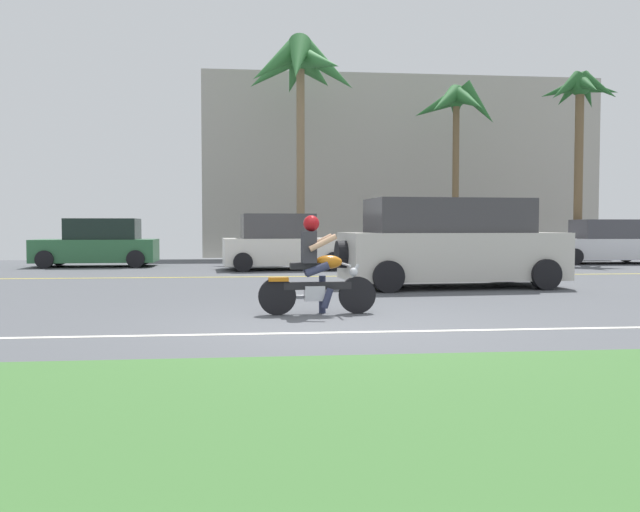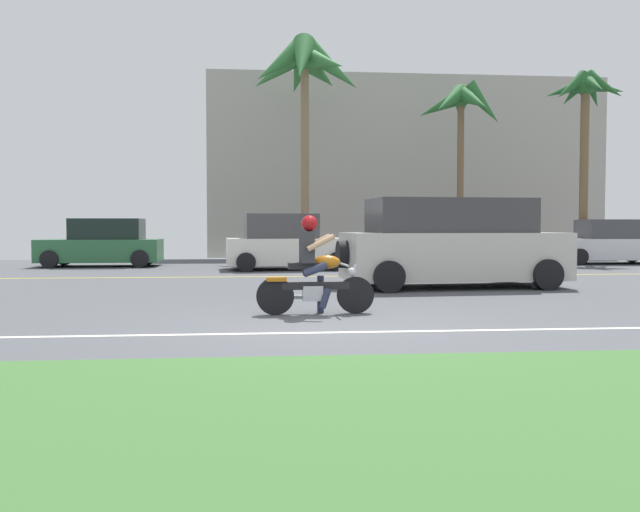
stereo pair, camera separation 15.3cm
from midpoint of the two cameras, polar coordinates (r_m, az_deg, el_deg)
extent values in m
cube|color=#4C4F54|center=(11.74, -0.43, -3.98)|extent=(56.00, 30.00, 0.04)
cube|color=#3D6B33|center=(4.80, 6.95, -13.08)|extent=(56.00, 3.80, 0.06)
cube|color=silver|center=(8.32, 1.61, -6.55)|extent=(50.40, 0.12, 0.01)
cube|color=yellow|center=(17.39, -2.01, -1.76)|extent=(50.40, 0.12, 0.01)
cylinder|color=black|center=(10.09, 3.48, -3.35)|extent=(0.56, 0.11, 0.56)
cylinder|color=black|center=(9.92, -3.42, -3.45)|extent=(0.56, 0.11, 0.56)
cylinder|color=#B7BAC1|center=(10.05, 2.96, -2.05)|extent=(0.25, 0.06, 0.49)
cube|color=black|center=(9.97, 0.06, -2.56)|extent=(1.02, 0.14, 0.11)
cube|color=#B7BAC1|center=(9.98, -0.21, -3.20)|extent=(0.31, 0.20, 0.22)
ellipsoid|color=#B76614|center=(9.97, 1.01, -0.52)|extent=(0.41, 0.22, 0.21)
cube|color=black|center=(9.93, -1.01, -0.85)|extent=(0.46, 0.23, 0.09)
cube|color=#B76614|center=(9.90, -3.31, -2.00)|extent=(0.31, 0.16, 0.06)
cylinder|color=#B7BAC1|center=(10.02, 2.54, -0.74)|extent=(0.06, 0.58, 0.03)
sphere|color=#B7BAC1|center=(10.05, 3.17, -1.37)|extent=(0.13, 0.13, 0.13)
cylinder|color=#B7BAC1|center=(10.07, -1.50, -3.52)|extent=(0.47, 0.09, 0.07)
cube|color=#2D2D33|center=(9.92, -0.69, 0.76)|extent=(0.22, 0.31, 0.47)
sphere|color=maroon|center=(9.92, -0.47, 2.81)|extent=(0.24, 0.24, 0.24)
cylinder|color=#2D334C|center=(9.86, 0.03, -1.15)|extent=(0.38, 0.14, 0.24)
cylinder|color=#2D334C|center=(10.04, -0.12, -1.08)|extent=(0.38, 0.14, 0.24)
cylinder|color=#2D334C|center=(10.13, 0.48, -3.30)|extent=(0.11, 0.11, 0.57)
cylinder|color=#2D334C|center=(9.90, 0.90, -3.63)|extent=(0.19, 0.11, 0.32)
cylinder|color=tan|center=(9.76, 0.54, 1.14)|extent=(0.43, 0.10, 0.26)
cylinder|color=tan|center=(10.13, 0.22, 1.20)|extent=(0.43, 0.10, 0.26)
cube|color=beige|center=(14.66, 11.60, 0.01)|extent=(4.79, 2.20, 1.00)
cube|color=#3B3A3D|center=(14.62, 11.29, 3.40)|extent=(3.46, 1.85, 0.73)
cylinder|color=black|center=(13.26, 6.23, -1.76)|extent=(0.65, 0.26, 0.64)
cylinder|color=black|center=(14.52, 19.15, -1.51)|extent=(0.65, 0.26, 0.64)
cylinder|color=black|center=(15.09, 4.33, -1.22)|extent=(0.65, 0.26, 0.64)
cylinder|color=black|center=(16.21, 15.98, -1.05)|extent=(0.65, 0.26, 0.64)
cylinder|color=black|center=(13.99, 2.23, 0.15)|extent=(0.24, 0.59, 0.58)
cube|color=#2D663D|center=(22.83, -18.06, 0.45)|extent=(3.85, 1.68, 0.73)
cube|color=black|center=(22.77, -17.52, 2.22)|extent=(2.23, 1.44, 0.67)
cylinder|color=black|center=(23.40, -14.33, -0.04)|extent=(0.56, 0.19, 0.56)
cylinder|color=black|center=(23.97, -20.86, -0.07)|extent=(0.56, 0.19, 0.56)
cylinder|color=black|center=(21.77, -14.97, -0.24)|extent=(0.56, 0.19, 0.56)
cylinder|color=black|center=(22.38, -21.95, -0.26)|extent=(0.56, 0.19, 0.56)
cube|color=white|center=(20.24, -2.53, 0.41)|extent=(3.82, 2.10, 0.79)
cube|color=#444346|center=(20.20, -3.16, 2.57)|extent=(2.25, 1.73, 0.73)
cylinder|color=black|center=(19.22, -6.12, -0.53)|extent=(0.57, 0.22, 0.56)
cylinder|color=black|center=(19.57, 1.67, -0.46)|extent=(0.57, 0.22, 0.56)
cylinder|color=black|center=(21.05, -6.43, -0.26)|extent=(0.57, 0.22, 0.56)
cylinder|color=black|center=(21.36, 0.71, -0.20)|extent=(0.57, 0.22, 0.56)
cube|color=beige|center=(21.43, 12.49, 0.41)|extent=(4.50, 1.81, 0.75)
cube|color=#3B3A3D|center=(21.50, 13.19, 2.33)|extent=(2.61, 1.55, 0.69)
cylinder|color=black|center=(22.82, 15.63, -0.12)|extent=(0.56, 0.18, 0.56)
cylinder|color=black|center=(21.85, 7.73, -0.16)|extent=(0.56, 0.18, 0.56)
cylinder|color=black|center=(21.18, 17.38, -0.34)|extent=(0.56, 0.18, 0.56)
cylinder|color=black|center=(20.13, 8.91, -0.40)|extent=(0.56, 0.18, 0.56)
cube|color=silver|center=(25.47, 23.49, 0.56)|extent=(3.89, 1.98, 0.72)
cube|color=#414147|center=(25.55, 23.98, 2.12)|extent=(2.28, 1.65, 0.67)
cylinder|color=black|center=(26.90, 25.26, 0.13)|extent=(0.57, 0.21, 0.56)
cylinder|color=black|center=(25.73, 19.85, 0.12)|extent=(0.57, 0.21, 0.56)
cylinder|color=black|center=(24.08, 21.48, -0.06)|extent=(0.57, 0.21, 0.56)
cylinder|color=brown|center=(26.10, 12.07, 6.38)|extent=(0.25, 0.25, 6.14)
sphere|color=#28662D|center=(26.49, 12.13, 13.03)|extent=(0.65, 0.65, 0.65)
cone|color=#28662D|center=(26.62, 13.91, 12.51)|extent=(1.75, 0.83, 1.83)
cone|color=#28662D|center=(27.26, 12.10, 12.29)|extent=(1.18, 2.05, 1.38)
cone|color=#28662D|center=(26.74, 10.43, 12.49)|extent=(1.95, 1.71, 1.23)
cone|color=#28662D|center=(25.75, 11.20, 12.88)|extent=(1.86, 1.80, 1.44)
cone|color=#28662D|center=(25.77, 13.16, 12.85)|extent=(1.17, 2.04, 1.40)
cylinder|color=#846B4C|center=(24.99, -1.13, 8.11)|extent=(0.30, 0.30, 7.45)
sphere|color=#337538|center=(25.61, -1.14, 16.43)|extent=(0.79, 0.79, 0.79)
cone|color=#337538|center=(25.80, 1.25, 15.73)|extent=(2.50, 1.19, 2.06)
cone|color=#337538|center=(26.44, 0.07, 15.40)|extent=(2.11, 2.53, 1.43)
cone|color=#337538|center=(26.56, -1.64, 15.35)|extent=(1.19, 2.57, 1.81)
cone|color=#337538|center=(25.99, -3.35, 15.63)|extent=(2.57, 1.92, 1.87)
cone|color=#337538|center=(25.00, -3.25, 16.15)|extent=(2.50, 1.90, 2.08)
cone|color=#337538|center=(24.53, -1.37, 16.42)|extent=(1.21, 2.41, 2.22)
cone|color=#337538|center=(24.74, 0.41, 16.30)|extent=(2.07, 2.55, 1.55)
cylinder|color=brown|center=(26.03, 21.79, 6.56)|extent=(0.31, 0.31, 6.41)
sphere|color=#235B28|center=(26.45, 21.91, 13.50)|extent=(0.80, 0.80, 0.80)
cone|color=#235B28|center=(26.62, 23.26, 13.05)|extent=(1.57, 0.75, 0.78)
cone|color=#235B28|center=(27.01, 22.43, 12.91)|extent=(1.37, 1.29, 1.40)
cone|color=#235B28|center=(26.93, 21.05, 12.96)|extent=(0.77, 1.57, 1.17)
cone|color=#235B28|center=(26.41, 20.46, 13.18)|extent=(1.60, 1.11, 0.89)
cone|color=#235B28|center=(25.99, 20.83, 13.35)|extent=(1.56, 0.90, 1.25)
cone|color=#235B28|center=(25.85, 22.53, 13.38)|extent=(0.57, 1.54, 1.07)
cone|color=#235B28|center=(26.29, 23.32, 13.19)|extent=(1.46, 1.34, 1.27)
cube|color=#A8A399|center=(30.43, 7.13, 7.34)|extent=(17.05, 4.00, 7.69)
camera|label=1|loc=(0.08, -89.64, 0.02)|focal=37.43mm
camera|label=2|loc=(0.08, 90.36, -0.02)|focal=37.43mm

